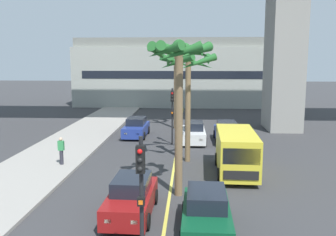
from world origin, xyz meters
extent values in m
cube|color=#9E9991|center=(-8.00, 16.00, 0.07)|extent=(4.80, 80.00, 0.15)
cube|color=#DBCC4C|center=(0.00, 24.00, 0.00)|extent=(0.14, 56.00, 0.01)
cube|color=gray|center=(9.24, 32.74, 7.61)|extent=(2.80, 4.40, 15.22)
cube|color=#ADB2A8|center=(0.00, 50.65, 3.96)|extent=(29.42, 8.00, 7.93)
cube|color=gray|center=(0.00, 50.65, 8.53)|extent=(28.83, 7.20, 1.20)
cube|color=black|center=(0.00, 46.63, 4.36)|extent=(26.48, 0.04, 1.00)
cube|color=white|center=(1.21, 26.64, 0.58)|extent=(1.75, 4.12, 0.80)
cube|color=black|center=(1.21, 26.79, 1.26)|extent=(1.42, 2.07, 0.60)
cube|color=#F2EDCC|center=(1.70, 24.64, 0.63)|extent=(0.24, 0.08, 0.14)
cube|color=#F2EDCC|center=(0.77, 24.63, 0.63)|extent=(0.24, 0.08, 0.14)
cylinder|color=black|center=(2.04, 25.38, 0.32)|extent=(0.23, 0.64, 0.64)
cylinder|color=black|center=(0.42, 25.36, 0.32)|extent=(0.23, 0.64, 0.64)
cylinder|color=black|center=(2.00, 27.92, 0.32)|extent=(0.23, 0.64, 0.64)
cylinder|color=black|center=(0.39, 27.90, 0.32)|extent=(0.23, 0.64, 0.64)
cube|color=navy|center=(3.76, 27.02, 0.58)|extent=(1.72, 4.11, 0.80)
cube|color=black|center=(3.76, 27.17, 1.26)|extent=(1.41, 2.06, 0.60)
cube|color=#F2EDCC|center=(4.24, 25.01, 0.63)|extent=(0.24, 0.08, 0.14)
cube|color=#F2EDCC|center=(3.30, 25.01, 0.63)|extent=(0.24, 0.08, 0.14)
cylinder|color=black|center=(4.57, 25.75, 0.32)|extent=(0.22, 0.64, 0.64)
cylinder|color=black|center=(2.96, 25.74, 0.32)|extent=(0.22, 0.64, 0.64)
cylinder|color=black|center=(4.56, 28.30, 0.32)|extent=(0.22, 0.64, 0.64)
cylinder|color=black|center=(2.94, 28.29, 0.32)|extent=(0.22, 0.64, 0.64)
cube|color=navy|center=(-3.50, 28.51, 0.58)|extent=(1.80, 4.14, 0.80)
cube|color=black|center=(-3.50, 28.66, 1.26)|extent=(1.45, 2.08, 0.60)
cube|color=#F2EDCC|center=(-3.08, 26.49, 0.63)|extent=(0.24, 0.09, 0.14)
cube|color=#F2EDCC|center=(-4.02, 26.51, 0.63)|extent=(0.24, 0.09, 0.14)
cylinder|color=black|center=(-2.72, 27.22, 0.32)|extent=(0.24, 0.65, 0.64)
cylinder|color=black|center=(-4.34, 27.26, 0.32)|extent=(0.24, 0.65, 0.64)
cylinder|color=black|center=(-2.66, 29.76, 0.32)|extent=(0.24, 0.65, 0.64)
cylinder|color=black|center=(-4.28, 29.80, 0.32)|extent=(0.24, 0.65, 0.64)
cube|color=#0C4728|center=(1.54, 11.59, 0.58)|extent=(1.77, 4.13, 0.80)
cube|color=black|center=(1.54, 11.74, 1.26)|extent=(1.43, 2.07, 0.60)
cylinder|color=black|center=(2.37, 12.85, 0.32)|extent=(0.23, 0.64, 0.64)
cylinder|color=black|center=(0.76, 12.88, 0.32)|extent=(0.23, 0.64, 0.64)
cube|color=maroon|center=(-1.43, 12.97, 0.58)|extent=(1.79, 4.14, 0.80)
cube|color=black|center=(-1.43, 13.12, 1.26)|extent=(1.44, 2.08, 0.60)
cube|color=#F2EDCC|center=(-1.00, 10.95, 0.63)|extent=(0.24, 0.09, 0.14)
cube|color=#F2EDCC|center=(-1.94, 10.97, 0.63)|extent=(0.24, 0.09, 0.14)
cylinder|color=black|center=(-0.65, 11.68, 0.32)|extent=(0.23, 0.64, 0.64)
cylinder|color=black|center=(-2.26, 11.71, 0.32)|extent=(0.23, 0.64, 0.64)
cylinder|color=black|center=(-0.59, 14.22, 0.32)|extent=(0.23, 0.64, 0.64)
cylinder|color=black|center=(-2.21, 14.25, 0.32)|extent=(0.23, 0.64, 0.64)
cube|color=yellow|center=(3.48, 18.81, 1.31)|extent=(2.14, 5.25, 2.10)
cube|color=black|center=(3.41, 16.25, 1.66)|extent=(1.80, 0.13, 0.80)
cube|color=black|center=(3.40, 16.19, 0.73)|extent=(1.70, 0.11, 0.44)
cylinder|color=black|center=(4.38, 17.23, 0.38)|extent=(0.28, 0.77, 0.76)
cylinder|color=black|center=(2.48, 17.28, 0.38)|extent=(0.28, 0.77, 0.76)
cylinder|color=black|center=(4.47, 20.35, 0.38)|extent=(0.28, 0.77, 0.76)
cylinder|color=black|center=(2.57, 20.40, 0.38)|extent=(0.28, 0.77, 0.76)
cylinder|color=black|center=(-0.41, 8.54, 2.10)|extent=(0.12, 0.12, 4.20)
cube|color=black|center=(-0.41, 8.40, 3.60)|extent=(0.24, 0.20, 0.76)
sphere|color=red|center=(-0.41, 8.30, 3.84)|extent=(0.14, 0.14, 0.14)
sphere|color=black|center=(-0.41, 8.30, 3.60)|extent=(0.14, 0.14, 0.14)
sphere|color=black|center=(-0.41, 8.30, 3.36)|extent=(0.14, 0.14, 0.14)
cube|color=black|center=(-0.41, 8.42, 2.40)|extent=(0.20, 0.16, 0.24)
cube|color=orange|center=(-0.41, 8.34, 2.40)|extent=(0.12, 0.03, 0.12)
cylinder|color=black|center=(-0.40, 25.91, 2.10)|extent=(0.12, 0.12, 4.20)
cube|color=black|center=(-0.40, 25.77, 3.60)|extent=(0.24, 0.20, 0.76)
sphere|color=red|center=(-0.40, 25.67, 3.84)|extent=(0.14, 0.14, 0.14)
sphere|color=black|center=(-0.40, 25.67, 3.60)|extent=(0.14, 0.14, 0.14)
sphere|color=black|center=(-0.40, 25.67, 3.36)|extent=(0.14, 0.14, 0.14)
cube|color=black|center=(-0.40, 25.79, 2.40)|extent=(0.20, 0.16, 0.24)
cube|color=orange|center=(-0.40, 25.71, 2.40)|extent=(0.12, 0.03, 0.12)
cylinder|color=brown|center=(0.78, 21.24, 3.15)|extent=(0.33, 0.33, 6.29)
sphere|color=#236028|center=(0.78, 21.24, 6.44)|extent=(0.60, 0.60, 0.60)
cone|color=#236028|center=(1.97, 21.22, 6.21)|extent=(0.48, 2.42, 0.88)
cone|color=#236028|center=(1.22, 22.34, 6.08)|extent=(2.39, 1.30, 1.11)
cone|color=#236028|center=(0.08, 22.19, 6.11)|extent=(2.19, 1.78, 1.06)
cone|color=#236028|center=(-0.39, 21.06, 6.12)|extent=(0.79, 2.44, 1.04)
cone|color=#236028|center=(0.11, 20.26, 6.10)|extent=(2.23, 1.71, 1.08)
cone|color=#236028|center=(1.32, 20.18, 6.09)|extent=(2.33, 1.48, 1.10)
cylinder|color=brown|center=(-0.40, 32.40, 3.62)|extent=(0.35, 0.35, 7.25)
sphere|color=#236028|center=(-0.40, 32.40, 7.40)|extent=(0.60, 0.60, 0.60)
cone|color=#236028|center=(0.56, 32.47, 7.03)|extent=(0.57, 1.98, 1.10)
cone|color=#236028|center=(0.29, 33.07, 7.22)|extent=(1.68, 1.73, 0.78)
cone|color=#236028|center=(-0.18, 33.33, 7.05)|extent=(2.01, 0.89, 1.07)
cone|color=#236028|center=(-0.91, 33.22, 7.08)|extent=(1.90, 1.41, 1.02)
cone|color=#236028|center=(-1.30, 32.76, 7.08)|extent=(1.14, 1.99, 1.02)
cone|color=#236028|center=(-1.33, 32.13, 7.19)|extent=(0.97, 2.02, 0.83)
cone|color=#236028|center=(-0.86, 31.55, 7.09)|extent=(1.94, 1.32, 1.00)
cone|color=#236028|center=(-0.22, 31.46, 7.21)|extent=(2.02, 0.81, 0.80)
cone|color=#236028|center=(0.40, 31.87, 7.09)|extent=(1.45, 1.88, 1.00)
cylinder|color=brown|center=(0.41, 15.34, 3.35)|extent=(0.36, 0.36, 6.69)
sphere|color=#236028|center=(0.41, 15.34, 6.84)|extent=(0.60, 0.60, 0.60)
cone|color=#236028|center=(1.36, 15.40, 6.61)|extent=(0.56, 1.98, 0.88)
cone|color=#236028|center=(1.18, 15.89, 6.61)|extent=(1.49, 1.85, 0.89)
cone|color=#236028|center=(0.53, 16.29, 6.65)|extent=(1.99, 0.69, 0.82)
cone|color=#236028|center=(-0.17, 16.10, 6.62)|extent=(1.82, 1.54, 0.87)
cone|color=#236028|center=(-0.52, 15.57, 6.54)|extent=(0.88, 2.00, 0.99)
cone|color=#236028|center=(-0.52, 15.12, 6.64)|extent=(0.88, 2.00, 0.83)
cone|color=#236028|center=(-0.18, 14.60, 6.61)|extent=(1.81, 1.56, 0.88)
cone|color=#236028|center=(0.47, 14.39, 6.54)|extent=(1.97, 0.58, 1.01)
cone|color=#236028|center=(1.12, 14.71, 6.59)|extent=(1.63, 1.75, 0.91)
cylinder|color=#2D2D38|center=(-6.63, 19.56, 0.57)|extent=(0.22, 0.22, 0.85)
cube|color=#338C4C|center=(-6.63, 19.56, 1.28)|extent=(0.34, 0.22, 0.56)
sphere|color=beige|center=(-6.63, 19.56, 1.67)|extent=(0.20, 0.20, 0.20)
camera|label=1|loc=(0.92, -1.21, 6.24)|focal=39.60mm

